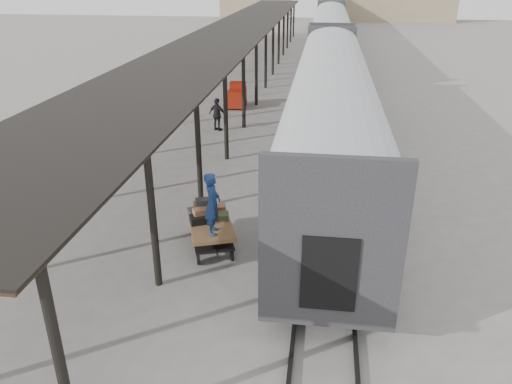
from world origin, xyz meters
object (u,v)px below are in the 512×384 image
object	(u,v)px
baggage_cart	(210,228)
porter	(213,204)
pedestrian	(217,115)
luggage_tug	(237,96)

from	to	relation	value
baggage_cart	porter	xyz separation A→B (m)	(0.25, -0.65, 1.15)
pedestrian	baggage_cart	bearing A→B (deg)	123.12
baggage_cart	luggage_tug	size ratio (longest dim) A/B	1.57
luggage_tug	pedestrian	xyz separation A→B (m)	(-0.19, -5.01, 0.19)
porter	pedestrian	xyz separation A→B (m)	(-2.54, 12.70, -0.93)
luggage_tug	porter	distance (m)	17.90
baggage_cart	pedestrian	world-z (taller)	pedestrian
luggage_tug	pedestrian	distance (m)	5.02
baggage_cart	luggage_tug	xyz separation A→B (m)	(-2.10, 17.06, 0.03)
pedestrian	luggage_tug	bearing A→B (deg)	-69.88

